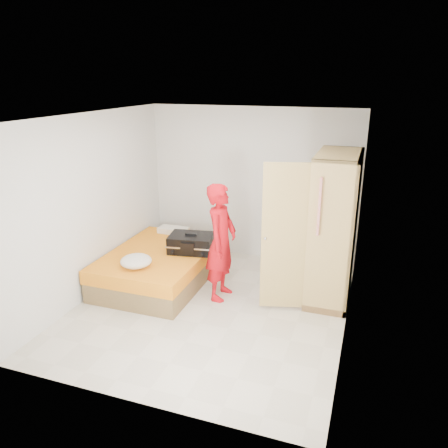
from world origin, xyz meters
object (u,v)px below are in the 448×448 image
(person, at_px, (221,242))
(round_cushion, at_px, (136,261))
(wardrobe, at_px, (330,232))
(suitcase, at_px, (191,243))
(bed, at_px, (160,266))

(person, bearing_deg, round_cushion, 113.79)
(wardrobe, distance_m, suitcase, 2.08)
(bed, relative_size, wardrobe, 0.96)
(round_cushion, bearing_deg, bed, 85.86)
(person, bearing_deg, suitcase, 62.85)
(person, relative_size, suitcase, 2.27)
(wardrobe, distance_m, person, 1.52)
(person, height_order, suitcase, person)
(bed, bearing_deg, suitcase, 22.19)
(suitcase, height_order, round_cushion, suitcase)
(suitcase, bearing_deg, wardrobe, -4.94)
(bed, height_order, round_cushion, round_cushion)
(wardrobe, xyz_separation_m, suitcase, (-2.04, -0.16, -0.37))
(round_cushion, bearing_deg, wardrobe, 20.43)
(bed, distance_m, person, 1.23)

